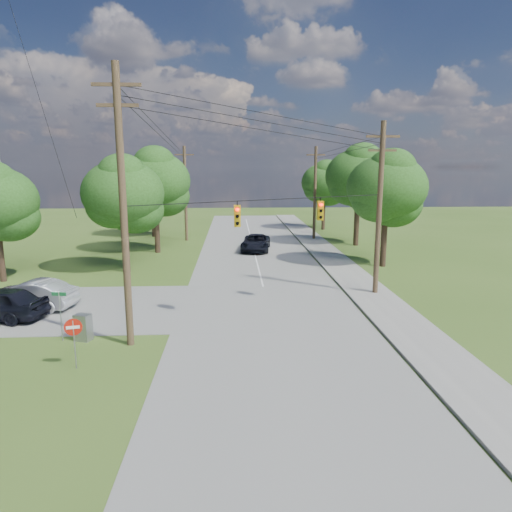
{
  "coord_description": "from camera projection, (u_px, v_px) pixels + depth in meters",
  "views": [
    {
      "loc": [
        0.06,
        -19.2,
        7.83
      ],
      "look_at": [
        1.27,
        5.0,
        3.09
      ],
      "focal_mm": 32.0,
      "sensor_mm": 36.0,
      "label": 1
    }
  ],
  "objects": [
    {
      "name": "street_name_sign",
      "position": [
        60.0,
        309.0,
        20.63
      ],
      "size": [
        0.69,
        0.15,
        2.31
      ],
      "rotation": [
        0.0,
        0.0,
        -0.17
      ],
      "color": "gray",
      "rests_on": "ground"
    },
    {
      "name": "tree_w_far",
      "position": [
        152.0,
        181.0,
        51.02
      ],
      "size": [
        6.0,
        6.0,
        8.73
      ],
      "color": "#3D291E",
      "rests_on": "ground"
    },
    {
      "name": "power_lines",
      "position": [
        254.0,
        147.0,
        29.95
      ],
      "size": [
        13.93,
        29.62,
        4.93
      ],
      "color": "black",
      "rests_on": "ground"
    },
    {
      "name": "ground",
      "position": [
        233.0,
        346.0,
        20.32
      ],
      "size": [
        140.0,
        140.0,
        0.0
      ],
      "primitive_type": "plane",
      "color": "#3D5B1E",
      "rests_on": "ground"
    },
    {
      "name": "car_cross_silver",
      "position": [
        31.0,
        295.0,
        25.36
      ],
      "size": [
        5.16,
        2.56,
        1.62
      ],
      "primitive_type": "imported",
      "rotation": [
        0.0,
        0.0,
        -1.75
      ],
      "color": "silver",
      "rests_on": "cross_road"
    },
    {
      "name": "pole_ne",
      "position": [
        379.0,
        207.0,
        27.55
      ],
      "size": [
        2.0,
        0.32,
        10.5
      ],
      "color": "brown",
      "rests_on": "ground"
    },
    {
      "name": "tree_e_mid",
      "position": [
        359.0,
        176.0,
        45.09
      ],
      "size": [
        6.6,
        6.6,
        9.64
      ],
      "color": "#3D291E",
      "rests_on": "ground"
    },
    {
      "name": "do_not_enter_sign",
      "position": [
        74.0,
        332.0,
        17.74
      ],
      "size": [
        0.67,
        0.2,
        2.06
      ],
      "rotation": [
        0.0,
        0.0,
        0.24
      ],
      "color": "gray",
      "rests_on": "ground"
    },
    {
      "name": "pole_north_w",
      "position": [
        185.0,
        193.0,
        48.49
      ],
      "size": [
        2.0,
        0.32,
        10.0
      ],
      "color": "brown",
      "rests_on": "ground"
    },
    {
      "name": "car_main_north",
      "position": [
        256.0,
        243.0,
        43.15
      ],
      "size": [
        3.19,
        5.75,
        1.52
      ],
      "primitive_type": "imported",
      "rotation": [
        0.0,
        0.0,
        -0.12
      ],
      "color": "black",
      "rests_on": "main_road"
    },
    {
      "name": "pole_north_e",
      "position": [
        315.0,
        192.0,
        49.18
      ],
      "size": [
        2.0,
        0.32,
        10.0
      ],
      "color": "brown",
      "rests_on": "ground"
    },
    {
      "name": "tree_w_mid",
      "position": [
        155.0,
        181.0,
        41.26
      ],
      "size": [
        6.4,
        6.4,
        9.22
      ],
      "color": "#3D291E",
      "rests_on": "ground"
    },
    {
      "name": "tree_e_near",
      "position": [
        387.0,
        188.0,
        35.39
      ],
      "size": [
        6.2,
        6.2,
        8.81
      ],
      "color": "#3D291E",
      "rests_on": "ground"
    },
    {
      "name": "control_cabinet",
      "position": [
        83.0,
        327.0,
        20.84
      ],
      "size": [
        0.82,
        0.7,
        1.25
      ],
      "primitive_type": "cube",
      "rotation": [
        0.0,
        0.0,
        -0.33
      ],
      "color": "gray",
      "rests_on": "ground"
    },
    {
      "name": "sidewalk_east",
      "position": [
        388.0,
        308.0,
        25.64
      ],
      "size": [
        2.6,
        100.0,
        0.12
      ],
      "primitive_type": "cube",
      "color": "#9A9890",
      "rests_on": "ground"
    },
    {
      "name": "main_road",
      "position": [
        269.0,
        310.0,
        25.32
      ],
      "size": [
        10.0,
        100.0,
        0.03
      ],
      "primitive_type": "cube",
      "color": "gray",
      "rests_on": "ground"
    },
    {
      "name": "traffic_signals",
      "position": [
        281.0,
        213.0,
        23.73
      ],
      "size": [
        4.91,
        3.27,
        1.05
      ],
      "color": "#C69C0B",
      "rests_on": "ground"
    },
    {
      "name": "tree_e_far",
      "position": [
        324.0,
        183.0,
        57.0
      ],
      "size": [
        5.8,
        5.8,
        8.32
      ],
      "color": "#3D291E",
      "rests_on": "ground"
    },
    {
      "name": "pole_sw",
      "position": [
        123.0,
        206.0,
        19.29
      ],
      "size": [
        2.0,
        0.32,
        12.0
      ],
      "color": "brown",
      "rests_on": "ground"
    },
    {
      "name": "tree_w_near",
      "position": [
        123.0,
        193.0,
        33.49
      ],
      "size": [
        6.0,
        6.0,
        8.4
      ],
      "color": "#3D291E",
      "rests_on": "ground"
    }
  ]
}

